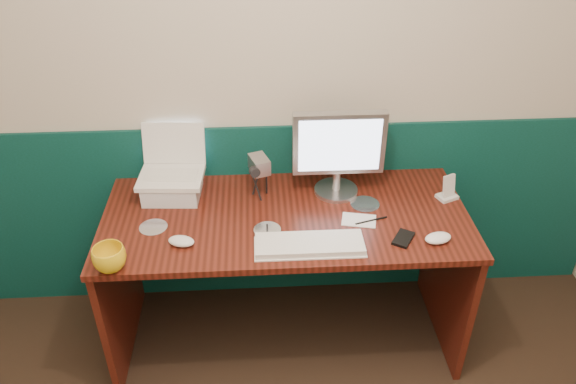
{
  "coord_description": "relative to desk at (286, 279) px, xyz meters",
  "views": [
    {
      "loc": [
        -0.04,
        -0.6,
        2.19
      ],
      "look_at": [
        0.07,
        1.23,
        0.97
      ],
      "focal_mm": 35.0,
      "sensor_mm": 36.0,
      "label": 1
    }
  ],
  "objects": [
    {
      "name": "pda",
      "position": [
        0.47,
        -0.2,
        0.38
      ],
      "size": [
        0.11,
        0.13,
        0.01
      ],
      "primitive_type": "cube",
      "rotation": [
        0.0,
        0.0,
        -0.56
      ],
      "color": "black",
      "rests_on": "desk"
    },
    {
      "name": "pen",
      "position": [
        0.36,
        -0.07,
        0.38
      ],
      "size": [
        0.15,
        0.05,
        0.01
      ],
      "primitive_type": "cylinder",
      "rotation": [
        0.0,
        1.57,
        0.3
      ],
      "color": "black",
      "rests_on": "desk"
    },
    {
      "name": "wainscot",
      "position": [
        -0.07,
        0.36,
        0.12
      ],
      "size": [
        3.48,
        0.02,
        1.0
      ],
      "primitive_type": "cube",
      "color": "#07352B",
      "rests_on": "ground"
    },
    {
      "name": "back_wall",
      "position": [
        -0.07,
        0.37,
        0.88
      ],
      "size": [
        3.5,
        0.04,
        2.5
      ],
      "primitive_type": "cube",
      "color": "beige",
      "rests_on": "ground"
    },
    {
      "name": "cd_spindle",
      "position": [
        -0.08,
        -0.13,
        0.39
      ],
      "size": [
        0.11,
        0.11,
        0.02
      ],
      "primitive_type": "cylinder",
      "color": "silver",
      "rests_on": "desk"
    },
    {
      "name": "laptop",
      "position": [
        -0.51,
        0.19,
        0.58
      ],
      "size": [
        0.3,
        0.24,
        0.24
      ],
      "primitive_type": null,
      "rotation": [
        0.0,
        0.0,
        -0.06
      ],
      "color": "white",
      "rests_on": "laptop_riser"
    },
    {
      "name": "monitor",
      "position": [
        0.24,
        0.17,
        0.58
      ],
      "size": [
        0.41,
        0.12,
        0.41
      ],
      "primitive_type": null,
      "rotation": [
        0.0,
        0.0,
        -0.0
      ],
      "color": "#B1B1B6",
      "rests_on": "desk"
    },
    {
      "name": "music_player",
      "position": [
        0.74,
        0.09,
        0.44
      ],
      "size": [
        0.07,
        0.05,
        0.1
      ],
      "primitive_type": "cube",
      "rotation": [
        -0.17,
        0.0,
        0.4
      ],
      "color": "silver",
      "rests_on": "dock"
    },
    {
      "name": "keyboard",
      "position": [
        0.08,
        -0.23,
        0.39
      ],
      "size": [
        0.44,
        0.15,
        0.03
      ],
      "primitive_type": "cube",
      "rotation": [
        0.0,
        0.0,
        -0.0
      ],
      "color": "white",
      "rests_on": "desk"
    },
    {
      "name": "dock",
      "position": [
        0.74,
        0.09,
        0.38
      ],
      "size": [
        0.11,
        0.09,
        0.02
      ],
      "primitive_type": "cube",
      "rotation": [
        0.0,
        0.0,
        0.4
      ],
      "color": "silver",
      "rests_on": "desk"
    },
    {
      "name": "cd_loose_b",
      "position": [
        0.36,
        0.06,
        0.38
      ],
      "size": [
        0.13,
        0.13,
        0.0
      ],
      "primitive_type": "cylinder",
      "color": "#B0B6C1",
      "rests_on": "desk"
    },
    {
      "name": "mouse_right",
      "position": [
        0.61,
        -0.22,
        0.39
      ],
      "size": [
        0.13,
        0.09,
        0.04
      ],
      "primitive_type": "ellipsoid",
      "rotation": [
        0.0,
        0.0,
        0.24
      ],
      "color": "white",
      "rests_on": "desk"
    },
    {
      "name": "cd_loose_a",
      "position": [
        -0.57,
        -0.05,
        0.38
      ],
      "size": [
        0.12,
        0.12,
        0.0
      ],
      "primitive_type": "cylinder",
      "color": "silver",
      "rests_on": "desk"
    },
    {
      "name": "laptop_riser",
      "position": [
        -0.51,
        0.19,
        0.42
      ],
      "size": [
        0.26,
        0.23,
        0.09
      ],
      "primitive_type": "cube",
      "rotation": [
        0.0,
        0.0,
        -0.06
      ],
      "color": "silver",
      "rests_on": "desk"
    },
    {
      "name": "desk",
      "position": [
        0.0,
        0.0,
        0.0
      ],
      "size": [
        1.6,
        0.7,
        0.75
      ],
      "primitive_type": "cube",
      "color": "#351109",
      "rests_on": "ground"
    },
    {
      "name": "mouse_left",
      "position": [
        -0.43,
        -0.18,
        0.39
      ],
      "size": [
        0.12,
        0.09,
        0.04
      ],
      "primitive_type": "ellipsoid",
      "rotation": [
        0.0,
        0.0,
        -0.28
      ],
      "color": "white",
      "rests_on": "desk"
    },
    {
      "name": "camcorder",
      "position": [
        -0.11,
        0.16,
        0.47
      ],
      "size": [
        0.13,
        0.15,
        0.2
      ],
      "primitive_type": null,
      "rotation": [
        0.0,
        0.0,
        0.33
      ],
      "color": "#A0A1A5",
      "rests_on": "desk"
    },
    {
      "name": "papers",
      "position": [
        0.31,
        -0.06,
        0.38
      ],
      "size": [
        0.16,
        0.13,
        0.0
      ],
      "primitive_type": "cube",
      "rotation": [
        0.0,
        0.0,
        -0.22
      ],
      "color": "silver",
      "rests_on": "desk"
    },
    {
      "name": "mug",
      "position": [
        -0.69,
        -0.31,
        0.43
      ],
      "size": [
        0.15,
        0.15,
        0.1
      ],
      "primitive_type": "imported",
      "rotation": [
        0.0,
        0.0,
        0.22
      ],
      "color": "gold",
      "rests_on": "desk"
    }
  ]
}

